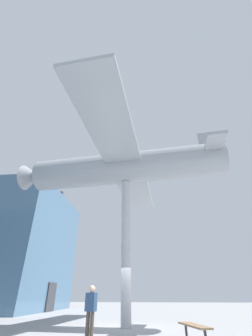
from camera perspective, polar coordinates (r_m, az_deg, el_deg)
ground_plane at (r=12.47m, az=0.00°, el=-35.59°), size 80.00×80.00×0.00m
glass_pavilion_right at (r=27.66m, az=-28.81°, el=-17.46°), size 11.55×11.82×11.54m
support_pylon_central at (r=12.62m, az=0.00°, el=-18.78°), size 0.50×0.50×7.34m
suspended_airplane at (r=14.30m, az=-1.10°, el=-0.07°), size 15.47×13.47×2.98m
visitor_person at (r=9.87m, az=-8.92°, el=-31.44°), size 0.34×0.45×1.64m
plaza_bench at (r=8.96m, az=16.94°, el=-34.14°), size 1.82×0.86×0.50m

